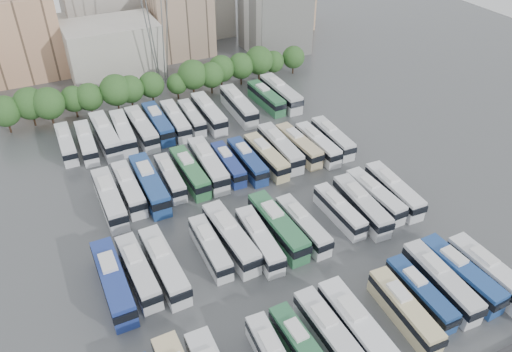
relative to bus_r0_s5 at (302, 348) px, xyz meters
name	(u,v)px	position (x,y,z in m)	size (l,w,h in m)	color
ground	(250,217)	(5.06, 23.92, -1.69)	(220.00, 220.00, 0.00)	#424447
tree_line	(157,82)	(3.72, 66.01, 2.72)	(66.51, 7.60, 7.95)	black
city_buildings	(95,26)	(-2.41, 95.78, 6.18)	(102.00, 35.00, 20.00)	#9E998E
bus_r0_s5	(302,348)	(0.00, 0.00, 0.00)	(2.78, 11.08, 3.45)	#2C6642
bus_r0_s6	(330,335)	(3.57, 0.05, 0.16)	(2.84, 12.07, 3.77)	silver
bus_r0_s7	(359,330)	(6.67, -0.81, 0.35)	(2.98, 13.29, 4.16)	white
bus_r0_s9	(404,310)	(13.18, -0.66, 0.07)	(3.02, 11.58, 3.60)	beige
bus_r0_s10	(420,293)	(16.61, 0.58, -0.01)	(2.55, 10.95, 3.42)	navy
bus_r0_s11	(441,281)	(19.95, 0.83, 0.19)	(3.16, 12.36, 3.85)	silver
bus_r0_s12	(460,274)	(23.06, 0.75, 0.20)	(3.18, 12.37, 3.85)	navy
bus_r0_s13	(491,274)	(26.29, -1.00, 0.26)	(3.02, 12.74, 3.98)	silver
bus_r1_s0	(113,281)	(-16.17, 18.02, 0.32)	(2.92, 13.08, 4.10)	navy
bus_r1_s1	(138,271)	(-12.95, 18.62, 0.13)	(3.07, 11.97, 3.72)	silver
bus_r1_s2	(164,265)	(-9.73, 18.07, 0.25)	(3.22, 12.75, 3.97)	silver
bus_r1_s4	(210,247)	(-3.20, 18.84, 0.00)	(2.52, 11.00, 3.44)	silver
bus_r1_s5	(231,237)	(-0.10, 19.14, 0.30)	(3.44, 13.09, 4.07)	silver
bus_r1_s6	(259,240)	(3.25, 17.19, 0.11)	(3.08, 11.81, 3.67)	silver
bus_r1_s7	(278,226)	(6.66, 18.37, 0.32)	(3.27, 13.15, 4.10)	#2E6C44
bus_r1_s8	(303,225)	(10.06, 17.32, 0.07)	(2.90, 11.55, 3.60)	silver
bus_r1_s10	(339,210)	(16.57, 17.91, -0.03)	(2.48, 10.81, 3.38)	silver
bus_r1_s11	(361,205)	(19.93, 17.28, 0.21)	(3.30, 12.50, 3.89)	silver
bus_r1_s12	(375,196)	(23.20, 18.42, 0.12)	(2.90, 11.85, 3.70)	silver
bus_r1_s13	(394,190)	(26.57, 18.22, 0.18)	(3.19, 12.30, 3.83)	silver
bus_r2_s1	(110,198)	(-13.00, 34.81, 0.28)	(2.85, 12.86, 4.03)	silver
bus_r2_s2	(129,188)	(-9.77, 36.25, 0.15)	(2.70, 12.01, 3.76)	silver
bus_r2_s3	(150,184)	(-6.66, 35.63, 0.40)	(3.01, 13.63, 4.27)	navy
bus_r2_s4	(170,177)	(-3.08, 36.61, -0.03)	(2.58, 10.84, 3.39)	silver
bus_r2_s5	(190,172)	(0.14, 36.34, 0.19)	(2.92, 12.26, 3.83)	#307141
bus_r2_s6	(208,164)	(3.50, 36.90, 0.35)	(3.31, 13.33, 4.16)	silver
bus_r2_s7	(228,164)	(6.74, 36.14, -0.03)	(2.62, 10.86, 3.39)	navy
bus_r2_s8	(247,161)	(9.91, 35.44, 0.09)	(2.59, 11.61, 3.64)	navy
bus_r2_s9	(266,156)	(13.30, 35.18, 0.15)	(3.04, 12.04, 3.75)	#C7BA89
bus_r2_s10	(280,148)	(16.57, 36.41, 0.29)	(3.02, 12.91, 4.04)	silver
bus_r2_s11	(299,145)	(19.98, 35.94, 0.14)	(3.21, 12.03, 3.74)	#C6B388
bus_r2_s12	(318,144)	(23.20, 34.86, 0.11)	(2.70, 11.76, 3.68)	silver
bus_r2_s13	(332,138)	(26.73, 35.57, 0.09)	(2.92, 11.68, 3.64)	silver
bus_r3_s0	(66,143)	(-16.44, 54.23, 0.04)	(2.54, 11.26, 3.53)	silver
bus_r3_s1	(86,142)	(-13.17, 53.04, 0.10)	(2.93, 11.74, 3.66)	white
bus_r3_s2	(105,135)	(-9.67, 53.69, 0.35)	(3.26, 13.36, 4.17)	silver
bus_r3_s3	(123,132)	(-6.50, 53.63, 0.22)	(3.20, 12.50, 3.89)	white
bus_r3_s4	(142,128)	(-3.16, 53.25, 0.31)	(3.24, 13.07, 4.08)	silver
bus_r3_s5	(158,123)	(0.14, 54.06, 0.24)	(2.79, 12.56, 3.94)	navy
bus_r3_s6	(176,120)	(3.43, 53.66, 0.19)	(3.00, 12.32, 3.84)	silver
bus_r3_s7	(192,117)	(6.72, 53.87, -0.02)	(2.71, 10.97, 3.42)	silver
bus_r3_s8	(209,113)	(10.07, 53.48, 0.30)	(2.96, 13.01, 4.07)	silver
bus_r3_s10	(239,105)	(16.51, 53.77, 0.37)	(3.31, 13.46, 4.20)	silver
bus_r3_s12	(266,98)	(23.12, 54.79, 0.15)	(3.14, 12.08, 3.76)	#2E6C42
bus_r3_s13	(281,93)	(26.52, 54.90, 0.40)	(3.12, 13.66, 4.28)	silver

